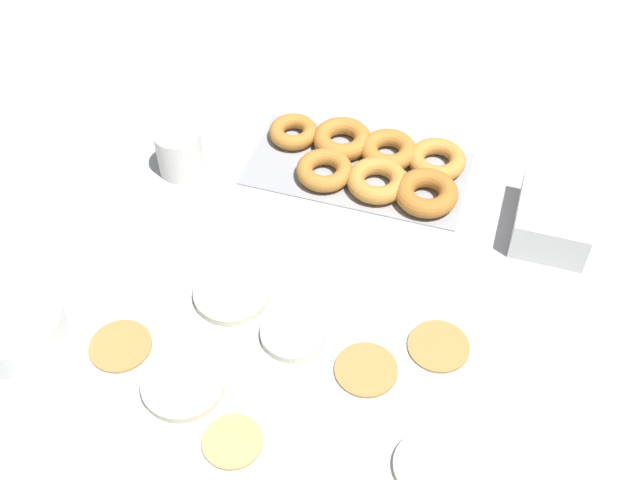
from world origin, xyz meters
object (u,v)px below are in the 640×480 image
at_px(pancake_6, 430,466).
at_px(donut_tray, 371,163).
at_px(pancake_3, 232,441).
at_px(pancake_7, 232,293).
at_px(pancake_5, 439,345).
at_px(pancake_4, 366,369).
at_px(pancake_1, 293,334).
at_px(container_stack, 554,217).
at_px(pancake_2, 120,345).
at_px(pancake_0, 183,384).
at_px(batter_bowl, 15,328).
at_px(paper_cup, 180,152).

height_order(pancake_6, donut_tray, donut_tray).
height_order(pancake_3, pancake_6, same).
height_order(pancake_3, pancake_7, pancake_7).
relative_size(pancake_5, pancake_7, 0.78).
relative_size(pancake_3, pancake_5, 0.90).
bearing_deg(pancake_6, pancake_4, -45.35).
distance_m(pancake_1, pancake_3, 0.19).
height_order(pancake_4, pancake_6, pancake_6).
bearing_deg(container_stack, donut_tray, -9.90).
distance_m(pancake_1, pancake_2, 0.25).
distance_m(pancake_0, pancake_2, 0.12).
bearing_deg(batter_bowl, paper_cup, -101.75).
distance_m(pancake_7, donut_tray, 0.36).
relative_size(pancake_7, batter_bowl, 0.82).
xyz_separation_m(pancake_3, donut_tray, (-0.04, -0.57, 0.01)).
bearing_deg(paper_cup, pancake_3, 120.52).
xyz_separation_m(pancake_6, container_stack, (-0.10, -0.47, 0.03)).
distance_m(pancake_2, pancake_4, 0.36).
distance_m(pancake_2, pancake_6, 0.48).
height_order(pancake_2, pancake_7, pancake_7).
bearing_deg(pancake_3, donut_tray, -94.47).
bearing_deg(pancake_5, pancake_1, 11.89).
height_order(pancake_6, batter_bowl, batter_bowl).
relative_size(pancake_4, container_stack, 0.60).
relative_size(pancake_3, batter_bowl, 0.57).
height_order(pancake_5, donut_tray, donut_tray).
relative_size(pancake_0, donut_tray, 0.31).
xyz_separation_m(pancake_4, paper_cup, (0.42, -0.31, 0.04)).
xyz_separation_m(pancake_1, pancake_4, (-0.12, 0.03, -0.00)).
xyz_separation_m(pancake_0, pancake_7, (-0.01, -0.17, 0.00)).
distance_m(pancake_6, donut_tray, 0.57).
relative_size(pancake_0, pancake_4, 1.29).
bearing_deg(donut_tray, pancake_6, 112.42).
relative_size(pancake_3, pancake_6, 0.84).
bearing_deg(container_stack, paper_cup, 3.50).
relative_size(pancake_1, donut_tray, 0.25).
bearing_deg(pancake_2, paper_cup, -80.19).
bearing_deg(pancake_3, pancake_4, -131.43).
height_order(pancake_0, batter_bowl, batter_bowl).
xyz_separation_m(pancake_1, paper_cup, (0.30, -0.28, 0.04)).
relative_size(pancake_3, pancake_4, 0.90).
bearing_deg(pancake_7, pancake_1, 159.04).
bearing_deg(pancake_0, pancake_5, -152.70).
bearing_deg(pancake_0, pancake_6, 176.92).
relative_size(pancake_2, donut_tray, 0.24).
height_order(pancake_0, paper_cup, paper_cup).
xyz_separation_m(pancake_3, container_stack, (-0.36, -0.51, 0.03)).
xyz_separation_m(pancake_4, donut_tray, (0.10, -0.41, 0.01)).
xyz_separation_m(pancake_1, donut_tray, (-0.02, -0.38, 0.01)).
bearing_deg(pancake_6, batter_bowl, -2.23).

